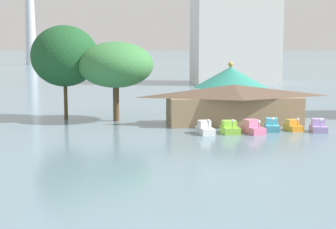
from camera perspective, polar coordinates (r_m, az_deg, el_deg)
pedal_boat_white at (r=55.62m, az=4.06°, el=-1.54°), size 1.74×2.89×1.73m
pedal_boat_lime at (r=56.23m, az=6.75°, el=-1.50°), size 1.80×2.62×1.66m
pedal_boat_pink at (r=56.57m, az=9.21°, el=-1.46°), size 2.22×3.19×1.57m
pedal_boat_cyan at (r=58.60m, az=11.24°, el=-1.22°), size 2.05×2.96×1.67m
pedal_boat_orange at (r=59.30m, az=13.50°, el=-1.25°), size 1.71×2.39×1.52m
pedal_boat_lavender at (r=59.14m, az=16.07°, el=-1.28°), size 1.95×2.55×1.63m
boathouse at (r=62.95m, az=7.17°, el=1.22°), size 16.88×6.72×4.70m
green_roof_pavilion at (r=72.79m, az=6.81°, el=2.95°), size 10.16×10.16×7.11m
shoreline_tree_tall_left at (r=66.93m, az=-11.21°, el=6.27°), size 8.37×8.37×11.85m
shoreline_tree_mid at (r=64.76m, az=-5.73°, el=5.41°), size 9.33×9.33×9.82m
background_building_block at (r=131.06m, az=7.28°, el=9.47°), size 20.46×14.69×27.89m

